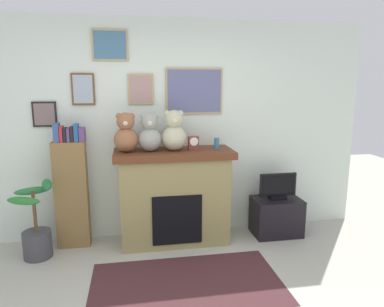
{
  "coord_description": "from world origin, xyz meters",
  "views": [
    {
      "loc": [
        -0.28,
        -2.19,
        1.84
      ],
      "look_at": [
        0.39,
        1.68,
        1.06
      ],
      "focal_mm": 32.41,
      "sensor_mm": 36.0,
      "label": 1
    }
  ],
  "objects_px": {
    "mantel_clock": "(193,143)",
    "teddy_bear_cream": "(174,132)",
    "television": "(278,187)",
    "bookshelf": "(72,190)",
    "teddy_bear_grey": "(126,134)",
    "fireplace": "(174,196)",
    "potted_plant": "(37,231)",
    "tv_stand": "(276,216)",
    "candle_jar": "(217,143)",
    "teddy_bear_tan": "(150,134)"
  },
  "relations": [
    {
      "from": "mantel_clock",
      "to": "teddy_bear_cream",
      "type": "distance_m",
      "value": 0.26
    },
    {
      "from": "television",
      "to": "teddy_bear_cream",
      "type": "xyz_separation_m",
      "value": [
        -1.27,
        0.02,
        0.7
      ]
    },
    {
      "from": "bookshelf",
      "to": "teddy_bear_grey",
      "type": "bearing_deg",
      "value": -7.51
    },
    {
      "from": "mantel_clock",
      "to": "television",
      "type": "bearing_deg",
      "value": -0.95
    },
    {
      "from": "fireplace",
      "to": "teddy_bear_cream",
      "type": "height_order",
      "value": "teddy_bear_cream"
    },
    {
      "from": "bookshelf",
      "to": "teddy_bear_cream",
      "type": "height_order",
      "value": "teddy_bear_cream"
    },
    {
      "from": "teddy_bear_grey",
      "to": "teddy_bear_cream",
      "type": "distance_m",
      "value": 0.53
    },
    {
      "from": "teddy_bear_cream",
      "to": "mantel_clock",
      "type": "bearing_deg",
      "value": -0.24
    },
    {
      "from": "potted_plant",
      "to": "mantel_clock",
      "type": "xyz_separation_m",
      "value": [
        1.73,
        0.14,
        0.89
      ]
    },
    {
      "from": "fireplace",
      "to": "mantel_clock",
      "type": "xyz_separation_m",
      "value": [
        0.22,
        -0.02,
        0.63
      ]
    },
    {
      "from": "teddy_bear_cream",
      "to": "teddy_bear_grey",
      "type": "bearing_deg",
      "value": 180.0
    },
    {
      "from": "potted_plant",
      "to": "teddy_bear_cream",
      "type": "xyz_separation_m",
      "value": [
        1.51,
        0.14,
        1.02
      ]
    },
    {
      "from": "mantel_clock",
      "to": "teddy_bear_grey",
      "type": "xyz_separation_m",
      "value": [
        -0.76,
        0.0,
        0.12
      ]
    },
    {
      "from": "tv_stand",
      "to": "candle_jar",
      "type": "bearing_deg",
      "value": 178.7
    },
    {
      "from": "television",
      "to": "fireplace",
      "type": "bearing_deg",
      "value": 178.35
    },
    {
      "from": "bookshelf",
      "to": "candle_jar",
      "type": "bearing_deg",
      "value": -2.84
    },
    {
      "from": "candle_jar",
      "to": "fireplace",
      "type": "bearing_deg",
      "value": 177.97
    },
    {
      "from": "television",
      "to": "teddy_bear_cream",
      "type": "bearing_deg",
      "value": 179.18
    },
    {
      "from": "bookshelf",
      "to": "candle_jar",
      "type": "height_order",
      "value": "bookshelf"
    },
    {
      "from": "bookshelf",
      "to": "teddy_bear_tan",
      "type": "relative_size",
      "value": 3.31
    },
    {
      "from": "teddy_bear_tan",
      "to": "bookshelf",
      "type": "bearing_deg",
      "value": 174.67
    },
    {
      "from": "television",
      "to": "teddy_bear_tan",
      "type": "distance_m",
      "value": 1.69
    },
    {
      "from": "potted_plant",
      "to": "candle_jar",
      "type": "distance_m",
      "value": 2.2
    },
    {
      "from": "potted_plant",
      "to": "bookshelf",
      "type": "bearing_deg",
      "value": 32.47
    },
    {
      "from": "teddy_bear_tan",
      "to": "teddy_bear_cream",
      "type": "distance_m",
      "value": 0.27
    },
    {
      "from": "teddy_bear_grey",
      "to": "mantel_clock",
      "type": "bearing_deg",
      "value": -0.07
    },
    {
      "from": "fireplace",
      "to": "teddy_bear_cream",
      "type": "xyz_separation_m",
      "value": [
        0.0,
        -0.02,
        0.75
      ]
    },
    {
      "from": "tv_stand",
      "to": "teddy_bear_cream",
      "type": "xyz_separation_m",
      "value": [
        -1.27,
        0.02,
        1.08
      ]
    },
    {
      "from": "fireplace",
      "to": "television",
      "type": "xyz_separation_m",
      "value": [
        1.27,
        -0.04,
        0.05
      ]
    },
    {
      "from": "mantel_clock",
      "to": "teddy_bear_cream",
      "type": "xyz_separation_m",
      "value": [
        -0.22,
        0.0,
        0.13
      ]
    },
    {
      "from": "television",
      "to": "teddy_bear_cream",
      "type": "relative_size",
      "value": 1.0
    },
    {
      "from": "fireplace",
      "to": "tv_stand",
      "type": "relative_size",
      "value": 2.33
    },
    {
      "from": "fireplace",
      "to": "teddy_bear_tan",
      "type": "distance_m",
      "value": 0.79
    },
    {
      "from": "fireplace",
      "to": "bookshelf",
      "type": "bearing_deg",
      "value": 176.81
    },
    {
      "from": "tv_stand",
      "to": "candle_jar",
      "type": "relative_size",
      "value": 4.36
    },
    {
      "from": "teddy_bear_cream",
      "to": "potted_plant",
      "type": "bearing_deg",
      "value": -174.76
    },
    {
      "from": "television",
      "to": "teddy_bear_tan",
      "type": "height_order",
      "value": "teddy_bear_tan"
    },
    {
      "from": "television",
      "to": "tv_stand",
      "type": "bearing_deg",
      "value": 90.0
    },
    {
      "from": "bookshelf",
      "to": "potted_plant",
      "type": "bearing_deg",
      "value": -147.53
    },
    {
      "from": "candle_jar",
      "to": "teddy_bear_tan",
      "type": "xyz_separation_m",
      "value": [
        -0.77,
        -0.0,
        0.13
      ]
    },
    {
      "from": "candle_jar",
      "to": "teddy_bear_cream",
      "type": "relative_size",
      "value": 0.29
    },
    {
      "from": "bookshelf",
      "to": "teddy_bear_tan",
      "type": "xyz_separation_m",
      "value": [
        0.89,
        -0.08,
        0.63
      ]
    },
    {
      "from": "tv_stand",
      "to": "teddy_bear_tan",
      "type": "bearing_deg",
      "value": 179.37
    },
    {
      "from": "candle_jar",
      "to": "teddy_bear_grey",
      "type": "relative_size",
      "value": 0.3
    },
    {
      "from": "potted_plant",
      "to": "teddy_bear_grey",
      "type": "bearing_deg",
      "value": 8.06
    },
    {
      "from": "bookshelf",
      "to": "teddy_bear_tan",
      "type": "distance_m",
      "value": 1.09
    },
    {
      "from": "bookshelf",
      "to": "tv_stand",
      "type": "relative_size",
      "value": 2.47
    },
    {
      "from": "tv_stand",
      "to": "teddy_bear_grey",
      "type": "bearing_deg",
      "value": 179.46
    },
    {
      "from": "potted_plant",
      "to": "teddy_bear_tan",
      "type": "distance_m",
      "value": 1.6
    },
    {
      "from": "television",
      "to": "candle_jar",
      "type": "relative_size",
      "value": 3.47
    }
  ]
}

